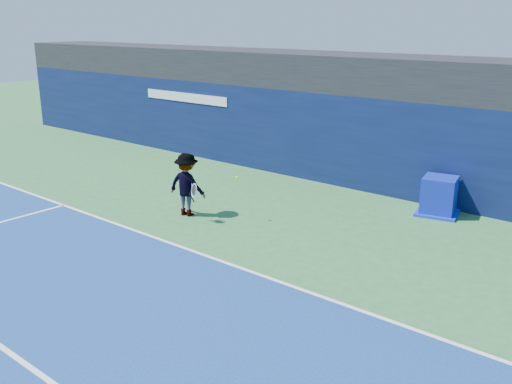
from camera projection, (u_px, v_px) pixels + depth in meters
ground at (71, 289)px, 11.73m from camera, size 80.00×80.00×0.00m
baseline at (178, 246)px, 13.93m from camera, size 24.00×0.10×0.01m
stadium_band at (361, 73)px, 19.15m from camera, size 36.00×3.00×1.20m
back_wall_assembly at (342, 139)px, 19.03m from camera, size 36.00×1.03×3.00m
equipment_cart at (439, 197)px, 16.13m from camera, size 1.34×1.34×1.08m
tennis_player at (187, 185)px, 15.94m from camera, size 1.38×0.85×1.78m
tennis_ball at (237, 178)px, 15.34m from camera, size 0.08×0.08×0.08m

